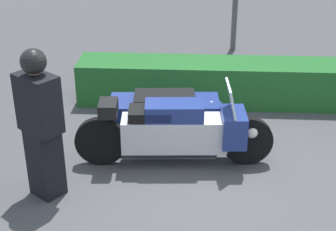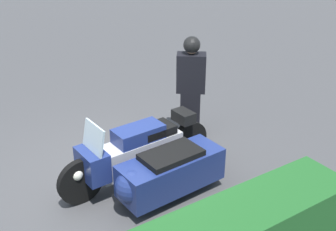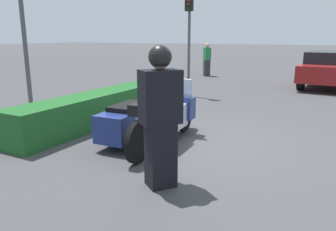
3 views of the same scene
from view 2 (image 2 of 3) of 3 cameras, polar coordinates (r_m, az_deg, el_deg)
ground_plane at (r=6.82m, az=-7.87°, el=-8.35°), size 160.00×160.00×0.00m
police_motorcycle at (r=6.24m, az=-2.41°, el=-6.44°), size 2.68×1.24×1.17m
officer_rider at (r=7.62m, az=3.11°, el=4.17°), size 0.60×0.56×1.89m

